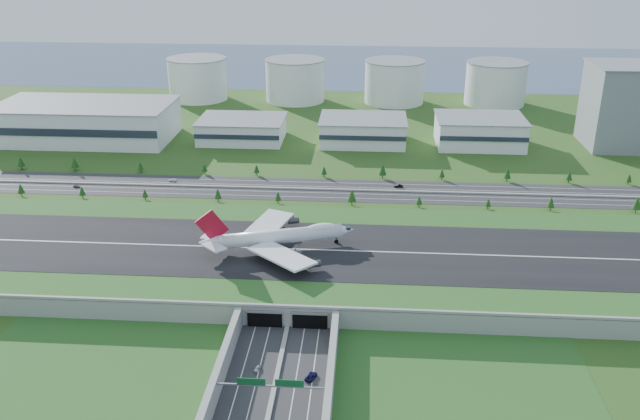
# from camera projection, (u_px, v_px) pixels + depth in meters

# --- Properties ---
(ground) EXTENTS (1200.00, 1200.00, 0.00)m
(ground) POSITION_uv_depth(u_px,v_px,m) (301.00, 266.00, 300.46)
(ground) COLOR #1E4816
(ground) RESTS_ON ground
(airfield_deck) EXTENTS (520.00, 100.00, 9.20)m
(airfield_deck) POSITION_uv_depth(u_px,v_px,m) (300.00, 258.00, 298.79)
(airfield_deck) COLOR gray
(airfield_deck) RESTS_ON ground
(underpass_road) EXTENTS (38.80, 120.40, 8.00)m
(underpass_road) POSITION_uv_depth(u_px,v_px,m) (269.00, 405.00, 207.63)
(underpass_road) COLOR #28282B
(underpass_road) RESTS_ON ground
(sign_gantry_near) EXTENTS (38.70, 0.70, 9.80)m
(sign_gantry_near) POSITION_uv_depth(u_px,v_px,m) (270.00, 387.00, 210.30)
(sign_gantry_near) COLOR gray
(sign_gantry_near) RESTS_ON ground
(north_expressway) EXTENTS (560.00, 36.00, 0.12)m
(north_expressway) POSITION_uv_depth(u_px,v_px,m) (317.00, 190.00, 387.87)
(north_expressway) COLOR #28282B
(north_expressway) RESTS_ON ground
(tree_row) EXTENTS (502.52, 48.66, 8.46)m
(tree_row) POSITION_uv_depth(u_px,v_px,m) (304.00, 182.00, 386.64)
(tree_row) COLOR #3D2819
(tree_row) RESTS_ON ground
(hangar_west) EXTENTS (120.00, 60.00, 25.00)m
(hangar_west) POSITION_uv_depth(u_px,v_px,m) (86.00, 122.00, 477.13)
(hangar_west) COLOR silver
(hangar_west) RESTS_ON ground
(hangar_mid_a) EXTENTS (58.00, 42.00, 15.00)m
(hangar_mid_a) POSITION_uv_depth(u_px,v_px,m) (242.00, 130.00, 476.40)
(hangar_mid_a) COLOR silver
(hangar_mid_a) RESTS_ON ground
(hangar_mid_b) EXTENTS (58.00, 42.00, 17.00)m
(hangar_mid_b) POSITION_uv_depth(u_px,v_px,m) (363.00, 131.00, 470.41)
(hangar_mid_b) COLOR silver
(hangar_mid_b) RESTS_ON ground
(hangar_mid_c) EXTENTS (58.00, 42.00, 19.00)m
(hangar_mid_c) POSITION_uv_depth(u_px,v_px,m) (479.00, 131.00, 464.75)
(hangar_mid_c) COLOR silver
(hangar_mid_c) RESTS_ON ground
(office_tower) EXTENTS (46.00, 46.00, 55.00)m
(office_tower) POSITION_uv_depth(u_px,v_px,m) (623.00, 106.00, 456.15)
(office_tower) COLOR slate
(office_tower) RESTS_ON ground
(fuel_tank_a) EXTENTS (50.00, 50.00, 35.00)m
(fuel_tank_a) POSITION_uv_depth(u_px,v_px,m) (198.00, 79.00, 586.95)
(fuel_tank_a) COLOR silver
(fuel_tank_a) RESTS_ON ground
(fuel_tank_b) EXTENTS (50.00, 50.00, 35.00)m
(fuel_tank_b) POSITION_uv_depth(u_px,v_px,m) (295.00, 81.00, 581.35)
(fuel_tank_b) COLOR silver
(fuel_tank_b) RESTS_ON ground
(fuel_tank_c) EXTENTS (50.00, 50.00, 35.00)m
(fuel_tank_c) POSITION_uv_depth(u_px,v_px,m) (394.00, 82.00, 575.74)
(fuel_tank_c) COLOR silver
(fuel_tank_c) RESTS_ON ground
(fuel_tank_d) EXTENTS (50.00, 50.00, 35.00)m
(fuel_tank_d) POSITION_uv_depth(u_px,v_px,m) (496.00, 84.00, 570.14)
(fuel_tank_d) COLOR silver
(fuel_tank_d) RESTS_ON ground
(bay_water) EXTENTS (1200.00, 260.00, 0.06)m
(bay_water) POSITION_uv_depth(u_px,v_px,m) (343.00, 65.00, 742.24)
(bay_water) COLOR #3B5072
(bay_water) RESTS_ON ground
(boeing_747) EXTENTS (67.78, 63.13, 21.58)m
(boeing_747) POSITION_uv_depth(u_px,v_px,m) (278.00, 236.00, 295.70)
(boeing_747) COLOR white
(boeing_747) RESTS_ON airfield_deck
(car_0) EXTENTS (2.42, 4.14, 1.32)m
(car_0) POSITION_uv_depth(u_px,v_px,m) (257.00, 368.00, 229.26)
(car_0) COLOR silver
(car_0) RESTS_ON ground
(car_2) EXTENTS (4.52, 6.27, 1.59)m
(car_2) POSITION_uv_depth(u_px,v_px,m) (311.00, 376.00, 225.00)
(car_2) COLOR #0C0C3C
(car_2) RESTS_ON ground
(car_4) EXTENTS (4.26, 2.23, 1.38)m
(car_4) POSITION_uv_depth(u_px,v_px,m) (76.00, 186.00, 391.03)
(car_4) COLOR #5F5E63
(car_4) RESTS_ON ground
(car_5) EXTENTS (5.36, 2.86, 1.68)m
(car_5) POSITION_uv_depth(u_px,v_px,m) (398.00, 186.00, 391.12)
(car_5) COLOR black
(car_5) RESTS_ON ground
(car_7) EXTENTS (4.69, 2.08, 1.34)m
(car_7) POSITION_uv_depth(u_px,v_px,m) (172.00, 180.00, 400.35)
(car_7) COLOR white
(car_7) RESTS_ON ground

